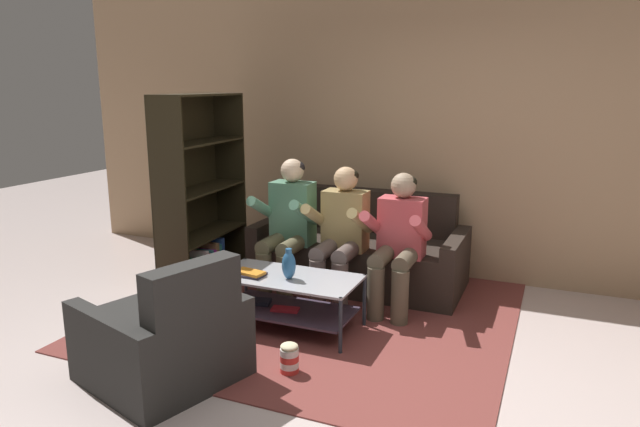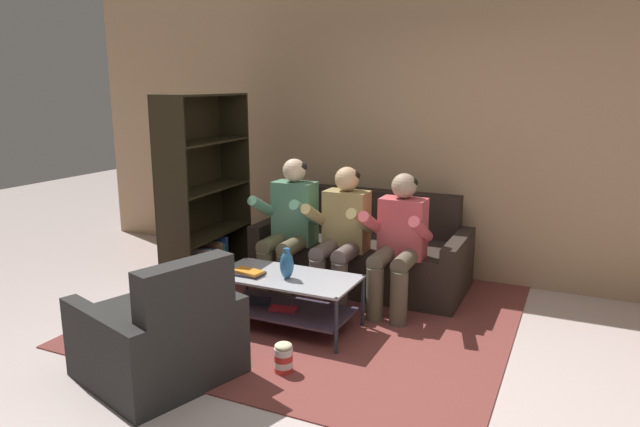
# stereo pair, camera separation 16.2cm
# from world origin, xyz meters

# --- Properties ---
(ground) EXTENTS (16.80, 16.80, 0.00)m
(ground) POSITION_xyz_m (0.00, 0.00, 0.00)
(ground) COLOR beige
(back_partition) EXTENTS (8.40, 0.12, 2.90)m
(back_partition) POSITION_xyz_m (0.00, 2.46, 1.45)
(back_partition) COLOR tan
(back_partition) RESTS_ON ground
(couch) EXTENTS (1.95, 0.90, 0.87)m
(couch) POSITION_xyz_m (-0.62, 1.86, 0.29)
(couch) COLOR #2E241E
(couch) RESTS_ON ground
(person_seated_left) EXTENTS (0.50, 0.58, 1.23)m
(person_seated_left) POSITION_xyz_m (-1.13, 1.33, 0.67)
(person_seated_left) COLOR brown
(person_seated_left) RESTS_ON ground
(person_seated_middle) EXTENTS (0.50, 0.58, 1.19)m
(person_seated_middle) POSITION_xyz_m (-0.62, 1.33, 0.65)
(person_seated_middle) COLOR brown
(person_seated_middle) RESTS_ON ground
(person_seated_right) EXTENTS (0.50, 0.58, 1.16)m
(person_seated_right) POSITION_xyz_m (-0.11, 1.33, 0.64)
(person_seated_right) COLOR brown
(person_seated_right) RESTS_ON ground
(coffee_table) EXTENTS (1.10, 0.56, 0.43)m
(coffee_table) POSITION_xyz_m (-0.80, 0.65, 0.28)
(coffee_table) COLOR #B3B4BC
(coffee_table) RESTS_ON ground
(area_rug) EXTENTS (3.15, 3.16, 0.01)m
(area_rug) POSITION_xyz_m (-0.70, 1.13, 0.01)
(area_rug) COLOR brown
(area_rug) RESTS_ON ground
(vase) EXTENTS (0.11, 0.11, 0.24)m
(vase) POSITION_xyz_m (-0.76, 0.60, 0.54)
(vase) COLOR #2A6094
(vase) RESTS_ON coffee_table
(book_stack) EXTENTS (0.25, 0.17, 0.04)m
(book_stack) POSITION_xyz_m (-1.07, 0.54, 0.45)
(book_stack) COLOR #2D2733
(book_stack) RESTS_ON coffee_table
(bookshelf) EXTENTS (0.42, 1.16, 1.79)m
(bookshelf) POSITION_xyz_m (-2.11, 1.34, 0.68)
(bookshelf) COLOR black
(bookshelf) RESTS_ON ground
(armchair) EXTENTS (1.09, 1.07, 0.85)m
(armchair) POSITION_xyz_m (-1.17, -0.38, 0.28)
(armchair) COLOR #282826
(armchair) RESTS_ON ground
(popcorn_tub) EXTENTS (0.12, 0.12, 0.21)m
(popcorn_tub) POSITION_xyz_m (-0.46, -0.01, 0.11)
(popcorn_tub) COLOR red
(popcorn_tub) RESTS_ON ground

